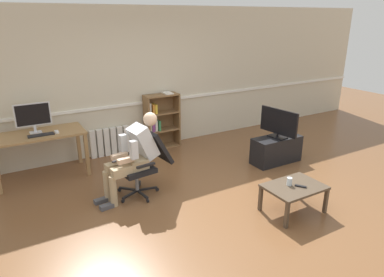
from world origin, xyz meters
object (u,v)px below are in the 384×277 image
at_px(tv_screen, 279,123).
at_px(drinking_glass, 289,181).
at_px(office_chair, 146,160).
at_px(coffee_table, 294,189).
at_px(radiator, 110,141).
at_px(bookshelf, 160,122).
at_px(keyboard, 41,135).
at_px(computer_mouse, 57,132).
at_px(imac_monitor, 33,116).
at_px(spare_remote, 301,186).
at_px(computer_desk, 39,139).
at_px(person_seated, 133,154).
at_px(tv_stand, 276,150).

distance_m(tv_screen, drinking_glass, 1.70).
bearing_deg(office_chair, tv_screen, 79.70).
bearing_deg(coffee_table, radiator, 114.90).
distance_m(bookshelf, tv_screen, 2.31).
distance_m(keyboard, computer_mouse, 0.24).
bearing_deg(imac_monitor, bookshelf, 5.42).
bearing_deg(spare_remote, bookshelf, -114.97).
distance_m(computer_desk, drinking_glass, 3.88).
xyz_separation_m(bookshelf, tv_screen, (1.48, -1.76, 0.22)).
xyz_separation_m(bookshelf, radiator, (-1.00, 0.10, -0.26)).
bearing_deg(computer_mouse, drinking_glass, -47.59).
height_order(office_chair, drinking_glass, office_chair).
xyz_separation_m(computer_desk, imac_monitor, (-0.02, 0.08, 0.37)).
xyz_separation_m(imac_monitor, computer_mouse, (0.29, -0.20, -0.26)).
height_order(keyboard, radiator, keyboard).
bearing_deg(person_seated, coffee_table, 41.27).
height_order(tv_stand, coffee_table, tv_stand).
bearing_deg(radiator, spare_remote, -64.87).
bearing_deg(radiator, tv_screen, -36.82).
distance_m(radiator, coffee_table, 3.56).
height_order(keyboard, drinking_glass, keyboard).
relative_size(keyboard, coffee_table, 0.50).
height_order(computer_mouse, coffee_table, computer_mouse).
bearing_deg(tv_stand, office_chair, 176.60).
xyz_separation_m(imac_monitor, keyboard, (0.05, -0.22, -0.26)).
bearing_deg(radiator, coffee_table, -65.10).
relative_size(computer_mouse, bookshelf, 0.09).
xyz_separation_m(computer_desk, tv_stand, (3.73, -1.46, -0.42)).
height_order(person_seated, spare_remote, person_seated).
bearing_deg(person_seated, computer_mouse, -153.21).
relative_size(bookshelf, coffee_table, 1.43).
xyz_separation_m(tv_screen, coffee_table, (-0.98, -1.37, -0.41)).
relative_size(computer_mouse, office_chair, 0.11).
bearing_deg(office_chair, person_seated, -90.00).
height_order(imac_monitor, drinking_glass, imac_monitor).
bearing_deg(bookshelf, computer_desk, -172.58).
bearing_deg(office_chair, coffee_table, 37.34).
relative_size(imac_monitor, coffee_table, 0.69).
relative_size(bookshelf, office_chair, 1.16).
distance_m(office_chair, coffee_table, 2.13).
bearing_deg(keyboard, spare_remote, -44.92).
relative_size(tv_stand, tv_screen, 1.19).
height_order(office_chair, spare_remote, office_chair).
xyz_separation_m(keyboard, drinking_glass, (2.67, -2.65, -0.33)).
height_order(computer_desk, drinking_glass, computer_desk).
relative_size(person_seated, drinking_glass, 11.44).
height_order(tv_stand, tv_screen, tv_screen).
xyz_separation_m(keyboard, coffee_table, (2.72, -2.70, -0.43)).
xyz_separation_m(computer_mouse, coffee_table, (2.48, -2.72, -0.43)).
bearing_deg(bookshelf, imac_monitor, -174.58).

